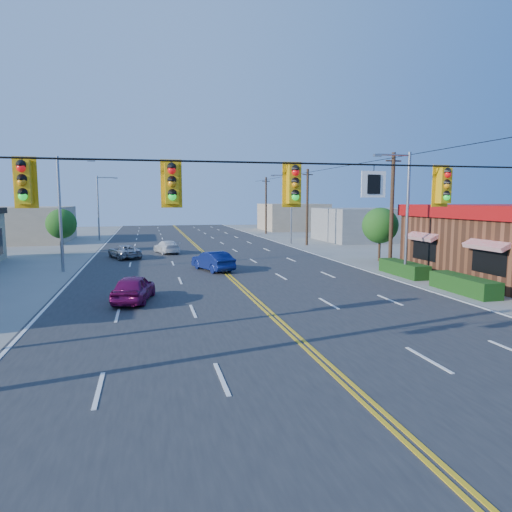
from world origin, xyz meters
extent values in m
plane|color=gray|center=(0.00, 0.00, 0.00)|extent=(160.00, 160.00, 0.00)
cube|color=#2D2D30|center=(0.00, 20.00, 0.03)|extent=(20.00, 120.00, 0.06)
cylinder|color=black|center=(0.00, 0.00, 6.00)|extent=(24.00, 0.05, 0.05)
cube|color=white|center=(1.20, 0.00, 5.45)|extent=(0.75, 0.04, 0.75)
cube|color=#D89E0C|center=(-8.00, 0.00, 5.42)|extent=(0.55, 0.34, 1.25)
cube|color=#D89E0C|center=(-4.50, 0.00, 5.42)|extent=(0.55, 0.34, 1.25)
cube|color=#D89E0C|center=(-1.20, 0.00, 5.42)|extent=(0.55, 0.34, 1.25)
cube|color=#D89E0C|center=(3.50, 0.00, 5.42)|extent=(0.55, 0.34, 1.25)
cube|color=#194214|center=(11.50, 12.00, 0.45)|extent=(1.20, 9.00, 0.90)
cylinder|color=gray|center=(11.00, 14.00, 4.00)|extent=(0.20, 0.20, 8.00)
cylinder|color=gray|center=(9.90, 14.00, 7.80)|extent=(2.20, 0.12, 0.12)
cube|color=gray|center=(8.80, 14.00, 7.75)|extent=(0.50, 0.25, 0.15)
cylinder|color=gray|center=(11.00, 38.00, 4.00)|extent=(0.20, 0.20, 8.00)
cylinder|color=gray|center=(9.90, 38.00, 7.80)|extent=(2.20, 0.12, 0.12)
cube|color=gray|center=(8.80, 38.00, 7.75)|extent=(0.50, 0.25, 0.15)
cylinder|color=gray|center=(-11.00, 22.00, 4.00)|extent=(0.20, 0.20, 8.00)
cylinder|color=gray|center=(-9.90, 22.00, 7.80)|extent=(2.20, 0.12, 0.12)
cube|color=gray|center=(-8.80, 22.00, 7.75)|extent=(0.50, 0.25, 0.15)
cylinder|color=gray|center=(-11.00, 48.00, 4.00)|extent=(0.20, 0.20, 8.00)
cylinder|color=gray|center=(-9.90, 48.00, 7.80)|extent=(2.20, 0.12, 0.12)
cube|color=gray|center=(-8.80, 48.00, 7.75)|extent=(0.50, 0.25, 0.15)
cylinder|color=#47301E|center=(12.20, 18.00, 4.20)|extent=(0.28, 0.28, 8.40)
cylinder|color=#47301E|center=(12.20, 36.00, 4.20)|extent=(0.28, 0.28, 8.40)
cylinder|color=#47301E|center=(12.20, 54.00, 4.20)|extent=(0.28, 0.28, 8.40)
cylinder|color=#47301E|center=(13.50, 22.00, 1.05)|extent=(0.20, 0.20, 2.10)
sphere|color=#235B19|center=(13.50, 22.00, 2.94)|extent=(2.94, 2.94, 2.94)
cylinder|color=#47301E|center=(-13.00, 34.00, 1.00)|extent=(0.20, 0.20, 2.00)
sphere|color=#235B19|center=(-13.00, 34.00, 2.80)|extent=(2.80, 2.80, 2.80)
cube|color=gray|center=(22.00, 40.00, 2.00)|extent=(12.00, 10.00, 4.00)
cube|color=tan|center=(-20.00, 48.00, 2.10)|extent=(11.00, 12.00, 4.20)
cube|color=tan|center=(19.00, 62.00, 2.20)|extent=(10.00, 10.00, 4.40)
imported|color=#6E0C46|center=(-5.87, 10.68, 0.67)|extent=(2.31, 4.14, 1.33)
imported|color=navy|center=(-0.70, 19.66, 0.69)|extent=(2.75, 4.40, 1.37)
imported|color=white|center=(-3.40, 31.31, 0.59)|extent=(2.59, 4.38, 1.19)
imported|color=#A8A8AD|center=(-7.11, 28.28, 0.58)|extent=(3.22, 4.55, 1.15)
camera|label=1|loc=(-5.15, -12.06, 4.99)|focal=32.00mm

